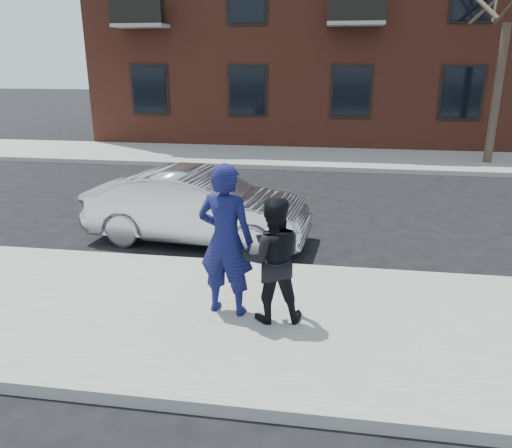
# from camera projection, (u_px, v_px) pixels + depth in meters

# --- Properties ---
(ground) EXTENTS (100.00, 100.00, 0.00)m
(ground) POSITION_uv_depth(u_px,v_px,m) (359.00, 326.00, 6.52)
(ground) COLOR black
(ground) RESTS_ON ground
(near_sidewalk) EXTENTS (50.00, 3.50, 0.15)m
(near_sidewalk) POSITION_uv_depth(u_px,v_px,m) (360.00, 331.00, 6.26)
(near_sidewalk) COLOR gray
(near_sidewalk) RESTS_ON ground
(near_curb) EXTENTS (50.00, 0.10, 0.15)m
(near_curb) POSITION_uv_depth(u_px,v_px,m) (355.00, 273.00, 7.95)
(near_curb) COLOR #999691
(near_curb) RESTS_ON ground
(far_sidewalk) EXTENTS (50.00, 3.50, 0.15)m
(far_sidewalk) POSITION_uv_depth(u_px,v_px,m) (346.00, 159.00, 17.05)
(far_sidewalk) COLOR gray
(far_sidewalk) RESTS_ON ground
(far_curb) EXTENTS (50.00, 0.10, 0.15)m
(far_curb) POSITION_uv_depth(u_px,v_px,m) (347.00, 170.00, 15.36)
(far_curb) COLOR #999691
(far_curb) RESTS_ON ground
(silver_sedan) EXTENTS (4.26, 1.80, 1.37)m
(silver_sedan) POSITION_uv_depth(u_px,v_px,m) (198.00, 207.00, 9.35)
(silver_sedan) COLOR #B7BABF
(silver_sedan) RESTS_ON ground
(man_hoodie) EXTENTS (0.79, 0.58, 1.99)m
(man_hoodie) POSITION_uv_depth(u_px,v_px,m) (226.00, 240.00, 6.29)
(man_hoodie) COLOR navy
(man_hoodie) RESTS_ON near_sidewalk
(man_peacoat) EXTENTS (0.89, 0.75, 1.61)m
(man_peacoat) POSITION_uv_depth(u_px,v_px,m) (272.00, 260.00, 6.16)
(man_peacoat) COLOR black
(man_peacoat) RESTS_ON near_sidewalk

